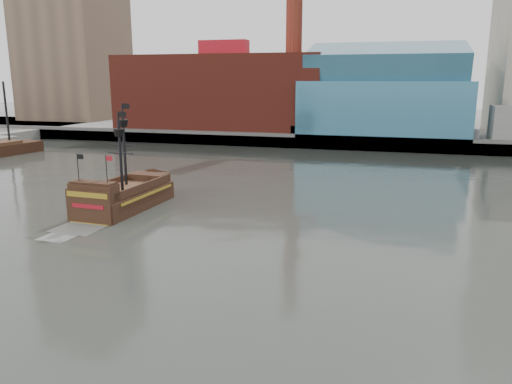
% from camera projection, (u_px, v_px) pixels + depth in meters
% --- Properties ---
extents(ground, '(400.00, 400.00, 0.00)m').
position_uv_depth(ground, '(172.00, 280.00, 31.44)').
color(ground, '#252823').
rests_on(ground, ground).
extents(promenade_far, '(220.00, 60.00, 2.00)m').
position_uv_depth(promenade_far, '(341.00, 128.00, 117.42)').
color(promenade_far, slate).
rests_on(promenade_far, ground).
extents(seawall, '(220.00, 1.00, 2.60)m').
position_uv_depth(seawall, '(323.00, 142.00, 89.72)').
color(seawall, '#4C4C49').
rests_on(seawall, ground).
extents(skyline, '(149.00, 45.00, 62.00)m').
position_uv_depth(skyline, '(367.00, 19.00, 103.82)').
color(skyline, brown).
rests_on(skyline, promenade_far).
extents(pirate_ship, '(5.17, 14.66, 10.83)m').
position_uv_depth(pirate_ship, '(124.00, 199.00, 48.61)').
color(pirate_ship, black).
rests_on(pirate_ship, ground).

